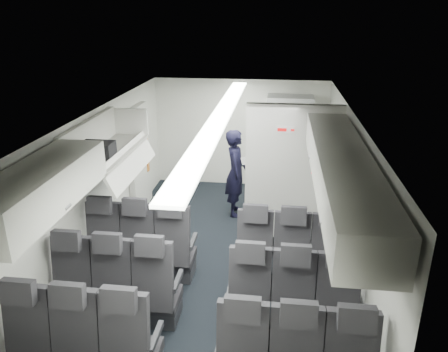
% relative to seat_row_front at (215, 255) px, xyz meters
% --- Properties ---
extents(cabin_shell, '(3.41, 6.01, 2.16)m').
position_rel_seat_row_front_xyz_m(cabin_shell, '(0.00, 0.53, 0.72)').
color(cabin_shell, black).
rests_on(cabin_shell, ground).
extents(seat_row_front, '(3.33, 0.56, 1.24)m').
position_rel_seat_row_front_xyz_m(seat_row_front, '(0.00, 0.00, 0.00)').
color(seat_row_front, '#27272A').
rests_on(seat_row_front, cabin_shell).
extents(seat_row_mid, '(3.33, 0.56, 1.24)m').
position_rel_seat_row_front_xyz_m(seat_row_mid, '(0.00, -0.90, 0.00)').
color(seat_row_mid, '#27272A').
rests_on(seat_row_mid, cabin_shell).
extents(overhead_bin_left_rear, '(0.53, 1.80, 0.40)m').
position_rel_seat_row_front_xyz_m(overhead_bin_left_rear, '(-1.40, -1.47, 1.46)').
color(overhead_bin_left_rear, silver).
rests_on(overhead_bin_left_rear, cabin_shell).
extents(overhead_bin_left_front_open, '(0.64, 1.70, 0.72)m').
position_rel_seat_row_front_xyz_m(overhead_bin_left_front_open, '(-1.44, 0.28, 1.33)').
color(overhead_bin_left_front_open, '#9E9E93').
rests_on(overhead_bin_left_front_open, cabin_shell).
extents(overhead_bin_right_rear, '(0.53, 1.80, 0.40)m').
position_rel_seat_row_front_xyz_m(overhead_bin_right_rear, '(1.40, -1.47, 1.46)').
color(overhead_bin_right_rear, silver).
rests_on(overhead_bin_right_rear, cabin_shell).
extents(overhead_bin_right_front, '(0.53, 1.70, 0.40)m').
position_rel_seat_row_front_xyz_m(overhead_bin_right_front, '(1.40, 0.28, 1.46)').
color(overhead_bin_right_front, silver).
rests_on(overhead_bin_right_front, cabin_shell).
extents(bulkhead_partition, '(1.40, 0.15, 2.13)m').
position_rel_seat_row_front_xyz_m(bulkhead_partition, '(0.98, 1.33, 0.67)').
color(bulkhead_partition, silver).
rests_on(bulkhead_partition, cabin_shell).
extents(galley_unit, '(0.85, 0.52, 1.90)m').
position_rel_seat_row_front_xyz_m(galley_unit, '(0.95, 3.25, 0.55)').
color(galley_unit, '#939399').
rests_on(galley_unit, cabin_shell).
extents(boarding_door, '(0.12, 1.27, 1.86)m').
position_rel_seat_row_front_xyz_m(boarding_door, '(-1.64, 2.09, 0.55)').
color(boarding_door, silver).
rests_on(boarding_door, cabin_shell).
extents(flight_attendant, '(0.41, 0.58, 1.53)m').
position_rel_seat_row_front_xyz_m(flight_attendant, '(0.06, 2.11, 0.36)').
color(flight_attendant, black).
rests_on(flight_attendant, ground).
extents(carry_on_bag, '(0.39, 0.27, 0.23)m').
position_rel_seat_row_front_xyz_m(carry_on_bag, '(-1.42, -0.07, 1.38)').
color(carry_on_bag, black).
rests_on(carry_on_bag, overhead_bin_left_front_open).
extents(papers, '(0.19, 0.05, 0.13)m').
position_rel_seat_row_front_xyz_m(papers, '(0.25, 2.06, 0.62)').
color(papers, white).
rests_on(papers, flight_attendant).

